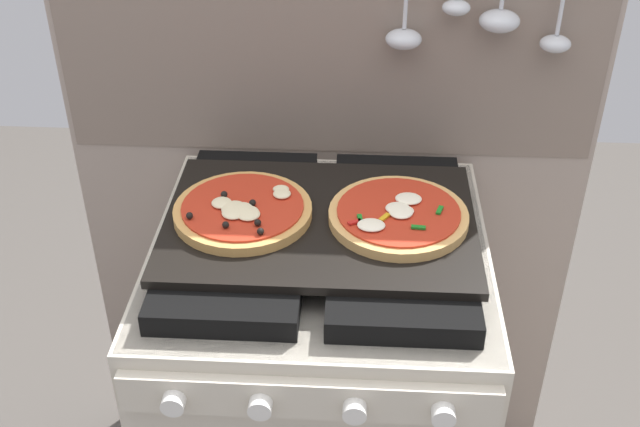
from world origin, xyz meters
The scene contains 5 objects.
kitchen_backsplash centered at (0.00, 0.33, 0.79)m, with size 1.10×0.09×1.55m.
stove centered at (0.00, 0.00, 0.45)m, with size 0.60×0.64×0.90m.
baking_tray centered at (0.00, 0.00, 0.91)m, with size 0.54×0.38×0.02m, color black.
pizza_left centered at (-0.13, -0.01, 0.93)m, with size 0.24×0.24×0.03m.
pizza_right centered at (0.14, 0.00, 0.93)m, with size 0.24×0.24×0.03m.
Camera 1 is at (0.06, -1.13, 1.69)m, focal length 44.37 mm.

